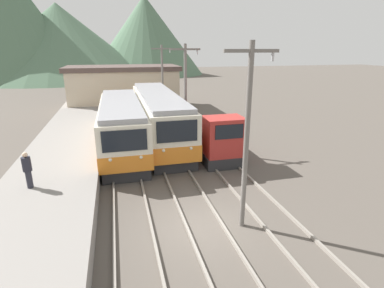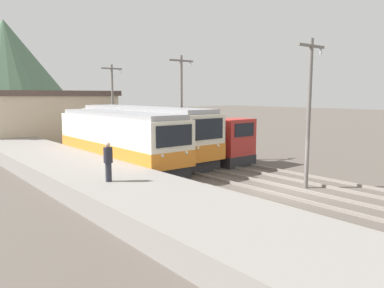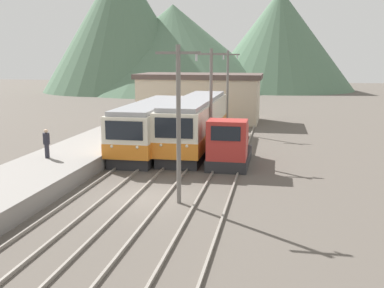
{
  "view_description": "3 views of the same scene",
  "coord_description": "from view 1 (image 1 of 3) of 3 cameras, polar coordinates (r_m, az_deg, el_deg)",
  "views": [
    {
      "loc": [
        -2.86,
        -10.1,
        6.88
      ],
      "look_at": [
        1.04,
        5.19,
        1.78
      ],
      "focal_mm": 28.0,
      "sensor_mm": 36.0,
      "label": 1
    },
    {
      "loc": [
        -13.9,
        -10.65,
        4.53
      ],
      "look_at": [
        0.33,
        6.72,
        1.55
      ],
      "focal_mm": 35.0,
      "sensor_mm": 36.0,
      "label": 2
    },
    {
      "loc": [
        5.95,
        -19.66,
        6.63
      ],
      "look_at": [
        1.3,
        4.96,
        1.72
      ],
      "focal_mm": 42.0,
      "sensor_mm": 36.0,
      "label": 3
    }
  ],
  "objects": [
    {
      "name": "track_right",
      "position": [
        13.6,
        14.73,
        -12.78
      ],
      "size": [
        1.54,
        60.0,
        0.14
      ],
      "color": "gray",
      "rests_on": "ground"
    },
    {
      "name": "catenary_mast_far",
      "position": [
        30.09,
        -5.63,
        12.1
      ],
      "size": [
        2.0,
        0.2,
        7.12
      ],
      "color": "slate",
      "rests_on": "ground"
    },
    {
      "name": "track_center",
      "position": [
        12.56,
        2.2,
        -14.94
      ],
      "size": [
        1.54,
        60.0,
        0.14
      ],
      "color": "gray",
      "rests_on": "ground"
    },
    {
      "name": "commuter_train_left",
      "position": [
        21.27,
        -13.18,
        3.1
      ],
      "size": [
        2.84,
        12.0,
        3.46
      ],
      "color": "#28282B",
      "rests_on": "ground"
    },
    {
      "name": "station_building",
      "position": [
        36.38,
        -12.82,
        10.5
      ],
      "size": [
        12.6,
        6.3,
        4.89
      ],
      "color": "beige",
      "rests_on": "ground"
    },
    {
      "name": "platform_left",
      "position": [
        12.44,
        -28.87,
        -15.69
      ],
      "size": [
        4.5,
        54.0,
        0.9
      ],
      "primitive_type": "cube",
      "color": "gray",
      "rests_on": "ground"
    },
    {
      "name": "commuter_train_center",
      "position": [
        23.14,
        -6.37,
        4.86
      ],
      "size": [
        2.84,
        14.33,
        3.66
      ],
      "color": "#28282B",
      "rests_on": "ground"
    },
    {
      "name": "catenary_mast_mid",
      "position": [
        20.4,
        -1.23,
        9.45
      ],
      "size": [
        2.0,
        0.2,
        7.12
      ],
      "color": "slate",
      "rests_on": "ground"
    },
    {
      "name": "shunting_locomotive",
      "position": [
        19.47,
        4.47,
        0.91
      ],
      "size": [
        2.4,
        5.41,
        3.0
      ],
      "color": "#28282B",
      "rests_on": "ground"
    },
    {
      "name": "ground_plane",
      "position": [
        12.55,
        1.29,
        -15.34
      ],
      "size": [
        200.0,
        200.0,
        0.0
      ],
      "primitive_type": "plane",
      "color": "#564F47"
    },
    {
      "name": "track_left",
      "position": [
        12.18,
        -11.09,
        -16.45
      ],
      "size": [
        1.54,
        60.0,
        0.14
      ],
      "color": "gray",
      "rests_on": "ground"
    },
    {
      "name": "person_on_platform",
      "position": [
        15.03,
        -28.87,
        -4.15
      ],
      "size": [
        0.38,
        0.38,
        1.67
      ],
      "color": "#282833",
      "rests_on": "platform_left"
    },
    {
      "name": "mountain_backdrop",
      "position": [
        79.59,
        -22.47,
        18.96
      ],
      "size": [
        60.06,
        41.1,
        25.1
      ],
      "color": "#517056",
      "rests_on": "ground"
    },
    {
      "name": "catenary_mast_near",
      "position": [
        11.15,
        10.44,
        2.02
      ],
      "size": [
        2.0,
        0.2,
        7.12
      ],
      "color": "slate",
      "rests_on": "ground"
    }
  ]
}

